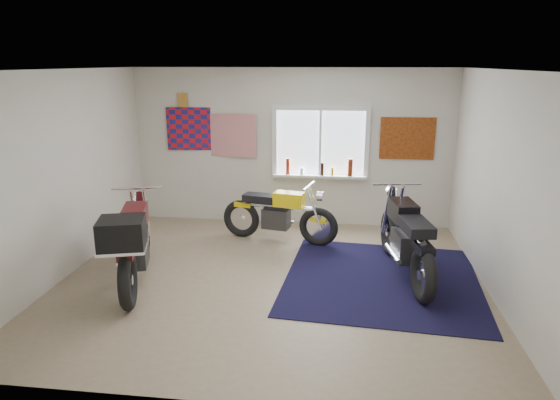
# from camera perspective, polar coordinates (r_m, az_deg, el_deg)

# --- Properties ---
(ground) EXTENTS (5.50, 5.50, 0.00)m
(ground) POSITION_cam_1_polar(r_m,az_deg,el_deg) (6.69, -0.97, -9.11)
(ground) COLOR #9E896B
(ground) RESTS_ON ground
(room_shell) EXTENTS (5.50, 5.50, 5.50)m
(room_shell) POSITION_cam_1_polar(r_m,az_deg,el_deg) (6.19, -1.04, 4.84)
(room_shell) COLOR white
(room_shell) RESTS_ON ground
(navy_rug) EXTENTS (2.70, 2.79, 0.01)m
(navy_rug) POSITION_cam_1_polar(r_m,az_deg,el_deg) (6.82, 11.52, -8.87)
(navy_rug) COLOR black
(navy_rug) RESTS_ON ground
(window_assembly) EXTENTS (1.66, 0.17, 1.26)m
(window_assembly) POSITION_cam_1_polar(r_m,az_deg,el_deg) (8.61, 4.61, 6.00)
(window_assembly) COLOR white
(window_assembly) RESTS_ON room_shell
(oil_bottles) EXTENTS (1.15, 0.09, 0.30)m
(oil_bottles) POSITION_cam_1_polar(r_m,az_deg,el_deg) (8.60, 5.15, 3.67)
(oil_bottles) COLOR maroon
(oil_bottles) RESTS_ON window_assembly
(flag_display) EXTENTS (1.60, 0.10, 1.17)m
(flag_display) POSITION_cam_1_polar(r_m,az_deg,el_deg) (8.96, -11.10, 11.16)
(flag_display) COLOR red
(flag_display) RESTS_ON room_shell
(triumph_poster) EXTENTS (0.90, 0.03, 0.70)m
(triumph_poster) POSITION_cam_1_polar(r_m,az_deg,el_deg) (8.66, 14.34, 6.83)
(triumph_poster) COLOR #A54C14
(triumph_poster) RESTS_ON room_shell
(yellow_triumph) EXTENTS (1.91, 0.64, 0.97)m
(yellow_triumph) POSITION_cam_1_polar(r_m,az_deg,el_deg) (7.94, -0.17, -1.77)
(yellow_triumph) COLOR black
(yellow_triumph) RESTS_ON ground
(black_chrome_bike) EXTENTS (0.70, 2.24, 1.16)m
(black_chrome_bike) POSITION_cam_1_polar(r_m,az_deg,el_deg) (6.84, 14.17, -4.45)
(black_chrome_bike) COLOR black
(black_chrome_bike) RESTS_ON navy_rug
(maroon_tourer) EXTENTS (1.02, 2.23, 1.14)m
(maroon_tourer) POSITION_cam_1_polar(r_m,az_deg,el_deg) (6.54, -16.49, -4.73)
(maroon_tourer) COLOR black
(maroon_tourer) RESTS_ON ground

